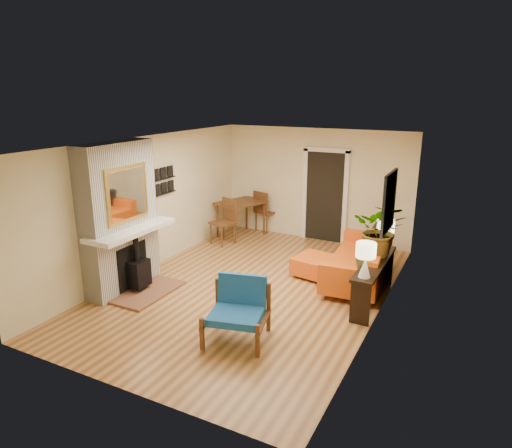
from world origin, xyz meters
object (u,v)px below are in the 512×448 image
(ottoman, at_px, (316,265))
(lamp_near, at_px, (366,256))
(console_table, at_px, (374,270))
(dining_table, at_px, (243,209))
(blue_chair, at_px, (239,306))
(lamp_far, at_px, (386,231))
(sofa, at_px, (363,261))
(houseplant, at_px, (381,230))

(ottoman, distance_m, lamp_near, 2.02)
(console_table, bearing_deg, dining_table, 149.19)
(blue_chair, xyz_separation_m, lamp_far, (1.46, 2.65, 0.59))
(sofa, relative_size, console_table, 1.25)
(blue_chair, height_order, houseplant, houseplant)
(lamp_near, bearing_deg, houseplant, 90.57)
(sofa, xyz_separation_m, ottoman, (-0.85, -0.16, -0.17))
(lamp_far, bearing_deg, blue_chair, -118.87)
(dining_table, relative_size, lamp_near, 3.64)
(console_table, height_order, lamp_near, lamp_near)
(dining_table, bearing_deg, houseplant, -27.39)
(ottoman, relative_size, lamp_far, 1.59)
(blue_chair, distance_m, lamp_near, 2.01)
(dining_table, bearing_deg, console_table, -30.81)
(blue_chair, bearing_deg, lamp_far, 61.13)
(sofa, xyz_separation_m, blue_chair, (-1.08, -2.77, 0.08))
(sofa, bearing_deg, console_table, -64.77)
(sofa, height_order, blue_chair, sofa)
(blue_chair, relative_size, houseplant, 1.07)
(ottoman, relative_size, houseplant, 0.92)
(sofa, relative_size, blue_chair, 2.32)
(lamp_near, xyz_separation_m, houseplant, (-0.01, 1.01, 0.13))
(sofa, height_order, ottoman, sofa)
(lamp_near, relative_size, houseplant, 0.58)
(console_table, relative_size, lamp_far, 3.43)
(ottoman, bearing_deg, console_table, -27.48)
(console_table, bearing_deg, sofa, 115.23)
(dining_table, xyz_separation_m, lamp_near, (3.64, -2.89, 0.38))
(blue_chair, height_order, dining_table, dining_table)
(dining_table, height_order, houseplant, houseplant)
(blue_chair, height_order, console_table, blue_chair)
(sofa, distance_m, blue_chair, 2.98)
(blue_chair, height_order, lamp_far, lamp_far)
(blue_chair, bearing_deg, houseplant, 57.27)
(ottoman, height_order, lamp_far, lamp_far)
(dining_table, bearing_deg, lamp_near, -38.41)
(console_table, xyz_separation_m, lamp_near, (0.00, -0.72, 0.49))
(lamp_far, xyz_separation_m, houseplant, (-0.01, -0.39, 0.13))
(ottoman, xyz_separation_m, lamp_near, (1.23, -1.36, 0.85))
(blue_chair, xyz_separation_m, lamp_near, (1.46, 1.25, 0.59))
(dining_table, distance_m, lamp_near, 4.66)
(sofa, height_order, dining_table, dining_table)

